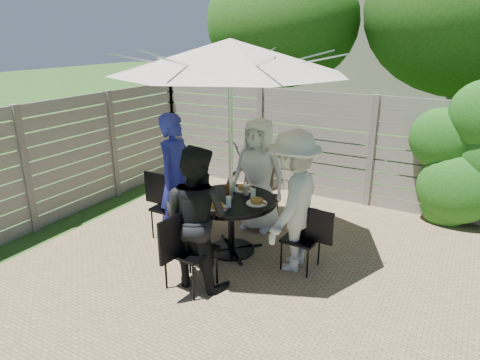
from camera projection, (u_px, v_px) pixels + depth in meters
The scene contains 22 objects.
backyard_envelope at pixel (438, 38), 12.32m from camera, with size 60.00×60.00×5.00m.
patio_table at pixel (231, 215), 5.50m from camera, with size 1.18×1.18×0.75m.
umbrella at pixel (230, 56), 4.86m from camera, with size 2.87×2.87×2.69m.
chair_back at pixel (262, 208), 6.40m from camera, with size 0.44×0.64×0.88m.
person_back at pixel (258, 175), 6.11m from camera, with size 0.80×0.52×1.65m, color silver.
chair_left at pixel (171, 219), 6.00m from camera, with size 0.66×0.45×0.91m.
person_left at pixel (177, 179), 5.74m from camera, with size 0.65×0.43×1.78m, color #2529A1.
chair_front at pixel (190, 265), 4.76m from camera, with size 0.51×0.72×0.97m.
person_front at pixel (196, 217), 4.71m from camera, with size 0.80×0.62×1.64m, color black.
chair_right at pixel (301, 251), 5.18m from camera, with size 0.61×0.42×0.82m.
person_right at pixel (293, 202), 5.04m from camera, with size 1.11×0.64×1.72m, color silver.
plate_back at pixel (244, 188), 5.72m from camera, with size 0.26×0.26×0.06m.
plate_left at pixel (207, 192), 5.58m from camera, with size 0.26×0.26×0.06m.
plate_front at pixel (217, 207), 5.12m from camera, with size 0.26×0.26×0.06m.
plate_right at pixel (257, 202), 5.27m from camera, with size 0.26×0.26×0.06m.
glass_back at pixel (233, 186), 5.67m from camera, with size 0.07×0.07×0.14m, color silver.
glass_left at pixel (209, 193), 5.43m from camera, with size 0.07×0.07×0.14m, color silver.
glass_front at pixel (229, 202), 5.14m from camera, with size 0.07×0.07×0.14m, color silver.
glass_right at pixel (253, 194), 5.38m from camera, with size 0.07×0.07×0.14m, color silver.
syrup_jug at pixel (229, 191), 5.47m from camera, with size 0.09×0.09×0.16m, color #59280C.
coffee_cup at pixel (246, 190), 5.55m from camera, with size 0.08×0.08×0.12m, color #C6B293.
bicycle at pixel (260, 166), 7.50m from camera, with size 0.71×2.04×1.07m, color #333338.
Camera 1 is at (1.38, -3.84, 2.74)m, focal length 32.00 mm.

